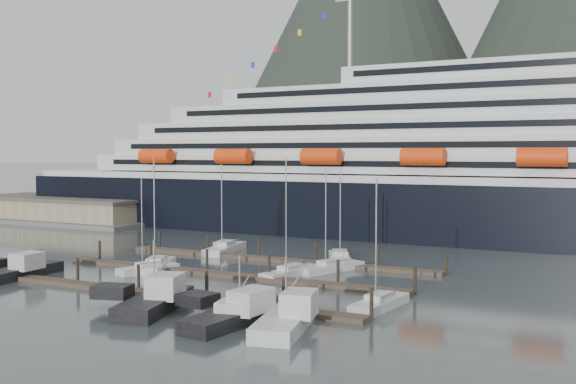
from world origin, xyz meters
name	(u,v)px	position (x,y,z in m)	size (l,w,h in m)	color
ground	(244,284)	(0.00, 0.00, 0.00)	(1600.00, 1600.00, 0.00)	#495556
cruise_ship	(573,172)	(30.03, 54.94, 12.04)	(210.00, 30.40, 50.30)	black
warehouse	(66,211)	(-72.00, 42.00, 2.25)	(46.00, 20.00, 5.80)	#595956
dock_near	(155,293)	(-4.93, -9.95, 0.31)	(48.18, 2.28, 3.20)	#41332A
dock_mid	(223,274)	(-4.93, 3.05, 0.31)	(48.18, 2.28, 3.20)	#41332A
dock_far	(274,259)	(-4.93, 16.05, 0.31)	(48.18, 2.28, 3.20)	#41332A
sailboat_a	(148,269)	(-14.69, 0.73, 0.40)	(4.87, 8.26, 12.48)	#B7B7B7
sailboat_c	(157,266)	(-15.18, 3.11, 0.44)	(6.56, 10.16, 15.12)	#B7B7B7
sailboat_d	(291,273)	(2.37, 7.14, 0.42)	(4.02, 10.05, 14.89)	#B7B7B7
sailboat_e	(225,249)	(-15.79, 19.99, 0.43)	(5.01, 11.49, 13.93)	#B7B7B7
sailboat_f	(340,259)	(3.27, 19.99, 0.43)	(6.55, 9.42, 13.48)	#B7B7B7
sailboat_g	(331,268)	(5.32, 12.57, 0.41)	(5.95, 10.07, 13.33)	#B7B7B7
sailboat_h	(380,304)	(18.00, -4.08, 0.42)	(3.34, 8.87, 13.15)	#B7B7B7
trawler_a	(19,270)	(-26.47, -9.16, 0.85)	(8.75, 12.09, 6.48)	black
trawler_b	(153,301)	(-0.97, -15.04, 0.94)	(9.64, 12.10, 7.50)	black
trawler_c	(238,312)	(8.65, -14.98, 0.86)	(9.41, 13.26, 6.61)	black
trawler_d	(284,318)	(13.37, -15.03, 0.89)	(9.40, 12.25, 6.99)	#B7B7B7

